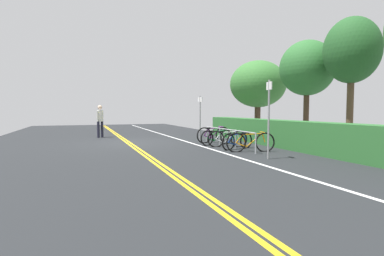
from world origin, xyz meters
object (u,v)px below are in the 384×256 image
(sign_post_near, at_px, (200,114))
(bicycle_3, at_px, (237,141))
(tree_mid, at_px, (307,68))
(tree_far_right, at_px, (352,51))
(bicycle_0, at_px, (214,135))
(sign_post_far, at_px, (269,112))
(pedestrian, at_px, (100,119))
(bicycle_2, at_px, (227,139))
(bike_rack, at_px, (227,133))
(bicycle_4, at_px, (251,142))
(bicycle_1, at_px, (217,137))
(tree_near_left, at_px, (258,84))

(sign_post_near, bearing_deg, bicycle_3, 2.05)
(tree_mid, height_order, tree_far_right, tree_far_right)
(bicycle_0, xyz_separation_m, tree_mid, (1.40, 4.08, 3.06))
(bicycle_3, height_order, sign_post_far, sign_post_far)
(sign_post_near, relative_size, tree_far_right, 0.44)
(sign_post_far, xyz_separation_m, tree_far_right, (-1.01, 4.41, 2.32))
(pedestrian, bearing_deg, tree_far_right, 46.85)
(bicycle_3, relative_size, tree_far_right, 0.31)
(bicycle_2, bearing_deg, tree_mid, 94.21)
(bike_rack, height_order, sign_post_far, sign_post_far)
(bicycle_0, distance_m, bicycle_4, 3.31)
(bicycle_2, relative_size, bicycle_3, 1.03)
(bicycle_0, xyz_separation_m, bicycle_2, (1.71, -0.15, -0.03))
(bike_rack, height_order, tree_far_right, tree_far_right)
(sign_post_near, bearing_deg, bike_rack, 2.12)
(bicycle_1, bearing_deg, sign_post_far, -1.79)
(bicycle_2, xyz_separation_m, tree_far_right, (2.13, 4.22, 3.43))
(bike_rack, distance_m, pedestrian, 7.71)
(bike_rack, height_order, bicycle_3, bike_rack)
(bicycle_0, height_order, tree_near_left, tree_near_left)
(bicycle_4, xyz_separation_m, tree_mid, (-1.91, 4.12, 3.07))
(bike_rack, bearing_deg, sign_post_far, -3.77)
(bike_rack, height_order, bicycle_4, bike_rack)
(bicycle_3, distance_m, tree_near_left, 6.96)
(bicycle_3, bearing_deg, sign_post_near, -177.95)
(bike_rack, xyz_separation_m, bicycle_3, (0.82, 0.03, -0.23))
(bicycle_1, xyz_separation_m, tree_far_right, (3.01, 4.28, 3.44))
(sign_post_far, xyz_separation_m, tree_mid, (-3.45, 4.43, 1.97))
(sign_post_near, xyz_separation_m, tree_near_left, (-1.40, 4.19, 1.67))
(bike_rack, bearing_deg, bicycle_4, 3.41)
(bike_rack, distance_m, tree_near_left, 6.33)
(bicycle_1, height_order, tree_far_right, tree_far_right)
(bike_rack, distance_m, sign_post_near, 2.87)
(bicycle_3, distance_m, bicycle_4, 0.84)
(bicycle_3, bearing_deg, pedestrian, -145.95)
(tree_far_right, bearing_deg, bicycle_4, -97.35)
(bicycle_0, bearing_deg, bike_rack, -4.51)
(bicycle_2, height_order, tree_far_right, tree_far_right)
(bicycle_3, bearing_deg, bike_rack, -178.16)
(bicycle_1, xyz_separation_m, bicycle_4, (2.48, 0.18, 0.03))
(pedestrian, distance_m, sign_post_far, 10.34)
(tree_mid, bearing_deg, bicycle_2, -85.79)
(tree_near_left, bearing_deg, bicycle_2, -44.23)
(bicycle_3, height_order, bicycle_4, bicycle_4)
(bicycle_3, xyz_separation_m, tree_mid, (-1.07, 4.19, 3.11))
(bicycle_2, height_order, sign_post_near, sign_post_near)
(sign_post_far, height_order, tree_near_left, tree_near_left)
(sign_post_near, distance_m, sign_post_far, 5.96)
(sign_post_near, distance_m, tree_mid, 5.41)
(bicycle_0, distance_m, bicycle_2, 1.72)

